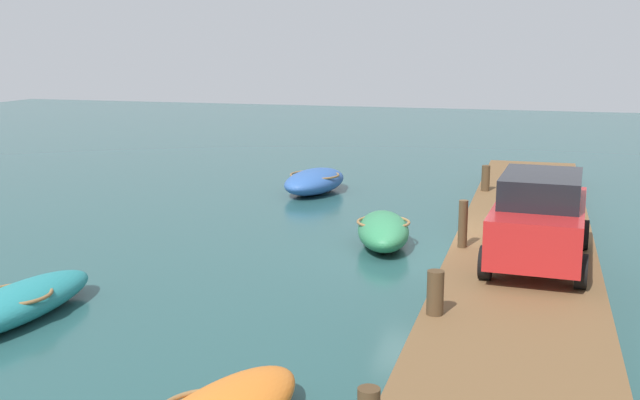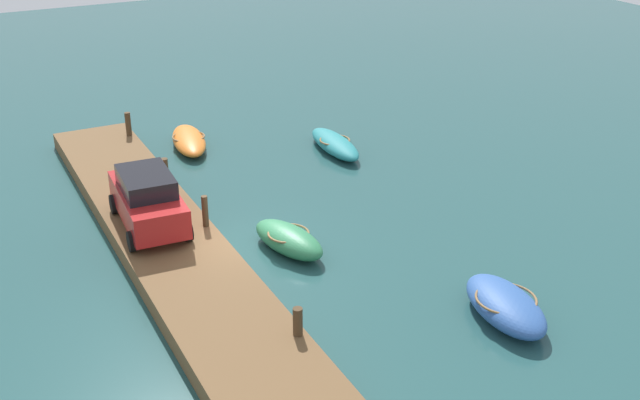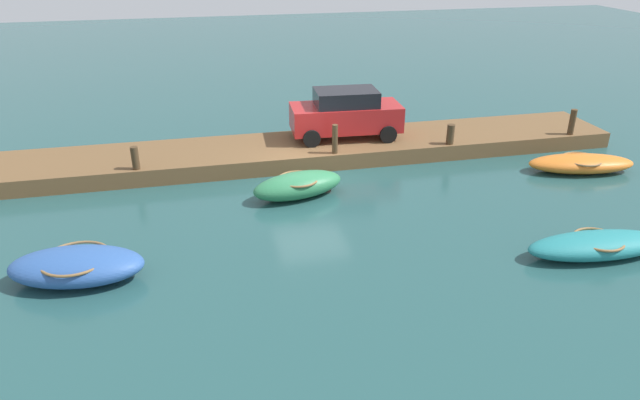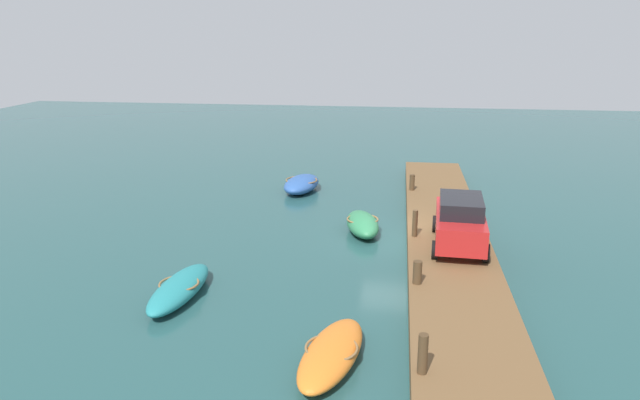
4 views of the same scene
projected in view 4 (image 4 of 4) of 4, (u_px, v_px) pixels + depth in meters
ground_plane at (393, 240)px, 23.80m from camera, size 84.00×84.00×0.00m
dock_platform at (446, 236)px, 23.45m from camera, size 24.07×3.05×0.59m
rowboat_blue at (302, 184)px, 30.77m from camera, size 3.42×2.06×0.80m
dinghy_green at (362, 224)px, 24.50m from camera, size 3.19×1.90×0.80m
rowboat_orange at (331, 353)px, 14.94m from camera, size 3.88×1.97×0.62m
rowboat_teal at (179, 288)px, 18.64m from camera, size 3.90×1.44×0.64m
mooring_post_west at (423, 354)px, 13.48m from camera, size 0.23×0.23×0.98m
mooring_post_mid_west at (417, 272)px, 18.28m from camera, size 0.28×0.28×0.74m
mooring_post_mid_east at (415, 223)px, 22.39m from camera, size 0.20×0.20×1.04m
mooring_post_east at (412, 182)px, 28.85m from camera, size 0.25×0.25×0.77m
parked_car at (460, 221)px, 21.30m from camera, size 4.17×2.12×1.83m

